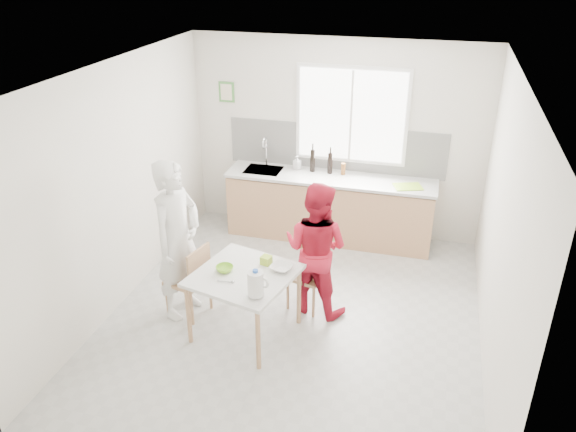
# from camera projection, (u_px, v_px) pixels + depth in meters

# --- Properties ---
(ground) EXTENTS (4.50, 4.50, 0.00)m
(ground) POSITION_uv_depth(u_px,v_px,m) (294.00, 316.00, 6.28)
(ground) COLOR #B7B7B2
(ground) RESTS_ON ground
(room_shell) EXTENTS (4.50, 4.50, 4.50)m
(room_shell) POSITION_uv_depth(u_px,v_px,m) (295.00, 181.00, 5.55)
(room_shell) COLOR silver
(room_shell) RESTS_ON ground
(window) EXTENTS (1.50, 0.06, 1.30)m
(window) POSITION_uv_depth(u_px,v_px,m) (351.00, 116.00, 7.41)
(window) COLOR white
(window) RESTS_ON room_shell
(backsplash) EXTENTS (3.00, 0.02, 0.65)m
(backsplash) POSITION_uv_depth(u_px,v_px,m) (335.00, 148.00, 7.67)
(backsplash) COLOR white
(backsplash) RESTS_ON room_shell
(picture_frame) EXTENTS (0.22, 0.03, 0.28)m
(picture_frame) POSITION_uv_depth(u_px,v_px,m) (227.00, 92.00, 7.73)
(picture_frame) COLOR #4A8D40
(picture_frame) RESTS_ON room_shell
(kitchen_counter) EXTENTS (2.84, 0.64, 1.37)m
(kitchen_counter) POSITION_uv_depth(u_px,v_px,m) (329.00, 210.00, 7.78)
(kitchen_counter) COLOR tan
(kitchen_counter) RESTS_ON ground
(dining_table) EXTENTS (1.15, 1.15, 0.73)m
(dining_table) POSITION_uv_depth(u_px,v_px,m) (244.00, 280.00, 5.74)
(dining_table) COLOR silver
(dining_table) RESTS_ON ground
(chair_left) EXTENTS (0.48, 0.48, 0.86)m
(chair_left) POSITION_uv_depth(u_px,v_px,m) (192.00, 278.00, 6.12)
(chair_left) COLOR tan
(chair_left) RESTS_ON ground
(chair_far) EXTENTS (0.46, 0.46, 0.82)m
(chair_far) POSITION_uv_depth(u_px,v_px,m) (310.00, 269.00, 6.32)
(chair_far) COLOR tan
(chair_far) RESTS_ON ground
(person_white) EXTENTS (0.58, 0.74, 1.80)m
(person_white) POSITION_uv_depth(u_px,v_px,m) (178.00, 240.00, 5.99)
(person_white) COLOR white
(person_white) RESTS_ON ground
(person_red) EXTENTS (0.87, 0.74, 1.54)m
(person_red) POSITION_uv_depth(u_px,v_px,m) (316.00, 249.00, 6.10)
(person_red) COLOR red
(person_red) RESTS_ON ground
(bowl_green) EXTENTS (0.22, 0.22, 0.06)m
(bowl_green) POSITION_uv_depth(u_px,v_px,m) (225.00, 269.00, 5.74)
(bowl_green) COLOR #8ACF2F
(bowl_green) RESTS_ON dining_table
(bowl_white) EXTENTS (0.26, 0.26, 0.05)m
(bowl_white) POSITION_uv_depth(u_px,v_px,m) (281.00, 268.00, 5.76)
(bowl_white) COLOR white
(bowl_white) RESTS_ON dining_table
(milk_jug) EXTENTS (0.22, 0.16, 0.27)m
(milk_jug) POSITION_uv_depth(u_px,v_px,m) (256.00, 283.00, 5.28)
(milk_jug) COLOR white
(milk_jug) RESTS_ON dining_table
(green_box) EXTENTS (0.12, 0.12, 0.09)m
(green_box) POSITION_uv_depth(u_px,v_px,m) (266.00, 260.00, 5.87)
(green_box) COLOR #9DC52D
(green_box) RESTS_ON dining_table
(spoon) EXTENTS (0.16, 0.03, 0.01)m
(spoon) POSITION_uv_depth(u_px,v_px,m) (225.00, 281.00, 5.57)
(spoon) COLOR #A5A5AA
(spoon) RESTS_ON dining_table
(cutting_board) EXTENTS (0.41, 0.35, 0.01)m
(cutting_board) POSITION_uv_depth(u_px,v_px,m) (408.00, 187.00, 7.23)
(cutting_board) COLOR #9ED430
(cutting_board) RESTS_ON kitchen_counter
(wine_bottle_a) EXTENTS (0.07, 0.07, 0.32)m
(wine_bottle_a) POSITION_uv_depth(u_px,v_px,m) (313.00, 160.00, 7.66)
(wine_bottle_a) COLOR black
(wine_bottle_a) RESTS_ON kitchen_counter
(wine_bottle_b) EXTENTS (0.07, 0.07, 0.30)m
(wine_bottle_b) POSITION_uv_depth(u_px,v_px,m) (330.00, 163.00, 7.60)
(wine_bottle_b) COLOR black
(wine_bottle_b) RESTS_ON kitchen_counter
(jar_amber) EXTENTS (0.06, 0.06, 0.16)m
(jar_amber) POSITION_uv_depth(u_px,v_px,m) (343.00, 169.00, 7.59)
(jar_amber) COLOR brown
(jar_amber) RESTS_ON kitchen_counter
(soap_bottle) EXTENTS (0.11, 0.11, 0.19)m
(soap_bottle) POSITION_uv_depth(u_px,v_px,m) (297.00, 162.00, 7.77)
(soap_bottle) COLOR #999999
(soap_bottle) RESTS_ON kitchen_counter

